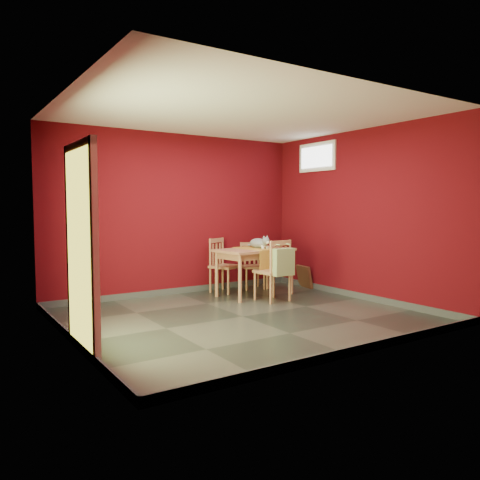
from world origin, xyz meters
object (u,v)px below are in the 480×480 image
dining_table (255,255)px  picture_frame (304,277)px  chair_far_left (223,265)px  chair_far_right (252,265)px  tote_bag (284,262)px  chair_near (274,270)px  cat (259,241)px

dining_table → picture_frame: dining_table is taller
chair_far_left → chair_far_right: bearing=2.3°
dining_table → chair_far_right: 0.74m
chair_far_right → picture_frame: chair_far_right is taller
tote_bag → chair_far_right: bearing=75.1°
chair_near → picture_frame: 1.42m
dining_table → cat: size_ratio=2.82×
chair_far_right → chair_near: chair_near is taller
chair_far_left → chair_near: size_ratio=0.96×
chair_near → picture_frame: (1.21, 0.67, -0.29)m
cat → chair_near: bearing=-127.1°
chair_near → cat: (0.12, 0.58, 0.41)m
chair_far_left → tote_bag: (0.25, -1.36, 0.16)m
dining_table → chair_far_right: (0.35, 0.60, -0.26)m
chair_near → cat: cat is taller
chair_near → picture_frame: bearing=29.0°
dining_table → chair_far_left: 0.66m
tote_bag → picture_frame: tote_bag is taller
chair_far_right → tote_bag: tote_bag is taller
chair_near → cat: bearing=78.8°
dining_table → chair_far_left: bearing=115.0°
chair_far_right → tote_bag: size_ratio=1.71×
chair_far_left → picture_frame: bearing=-17.3°
chair_far_right → chair_near: size_ratio=0.86×
dining_table → picture_frame: (1.19, 0.12, -0.48)m
picture_frame → dining_table: bearing=-174.5°
chair_far_right → picture_frame: size_ratio=1.98×
chair_far_left → chair_far_right: chair_far_left is taller
chair_far_left → picture_frame: chair_far_left is taller
tote_bag → picture_frame: 1.57m
dining_table → chair_far_left: chair_far_left is taller
dining_table → tote_bag: 0.79m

